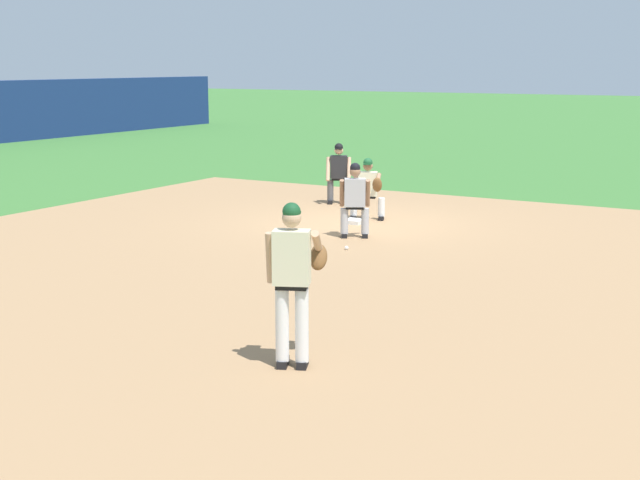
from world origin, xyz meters
The scene contains 8 objects.
ground_plane centered at (0.00, 0.00, 0.00)m, with size 160.00×160.00×0.00m, color #3D7533.
infield_dirt_patch centered at (-4.19, -1.81, 0.00)m, with size 18.00×18.00×0.01m, color #A87F56.
first_base_bag centered at (0.00, 0.00, 0.04)m, with size 0.38×0.38×0.09m, color white.
baseball centered at (-2.45, -1.13, 0.04)m, with size 0.07×0.07×0.07m, color white.
pitcher centered at (-8.33, -3.61, 1.06)m, with size 0.82×0.60×1.86m.
first_baseman centered at (0.52, -0.07, 0.73)m, with size 0.85×0.96×1.34m.
baserunner centered at (-1.37, -0.73, 0.79)m, with size 0.61×0.67×1.46m.
umpire centered at (2.19, 1.57, 0.79)m, with size 0.60×0.67×1.46m.
Camera 1 is at (-16.40, -8.57, 3.33)m, focal length 50.00 mm.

